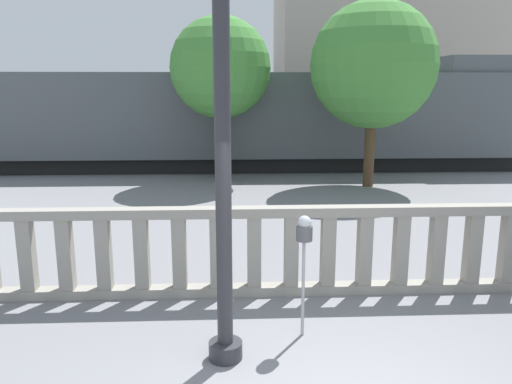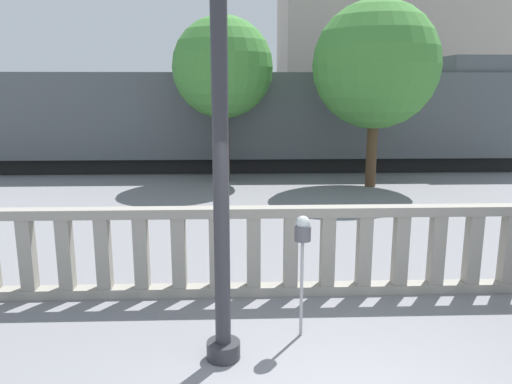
# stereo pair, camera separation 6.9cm
# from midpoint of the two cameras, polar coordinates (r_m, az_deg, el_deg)

# --- Properties ---
(balustrade) EXTENTS (13.14, 0.24, 1.34)m
(balustrade) POSITION_cam_midpoint_polar(r_m,az_deg,el_deg) (7.46, 6.35, -6.69)
(balustrade) COLOR gray
(balustrade) RESTS_ON ground
(lamppost) EXTENTS (0.38, 0.38, 6.06)m
(lamppost) POSITION_cam_midpoint_polar(r_m,az_deg,el_deg) (5.21, -3.80, 12.08)
(lamppost) COLOR #2D2D33
(lamppost) RESTS_ON ground
(parking_meter) EXTENTS (0.20, 0.20, 1.54)m
(parking_meter) POSITION_cam_midpoint_polar(r_m,az_deg,el_deg) (6.03, 5.68, -5.21)
(parking_meter) COLOR #99999E
(parking_meter) RESTS_ON ground
(train_near) EXTENTS (21.29, 2.86, 4.13)m
(train_near) POSITION_cam_midpoint_polar(r_m,az_deg,el_deg) (18.78, -1.64, 8.32)
(train_near) COLOR black
(train_near) RESTS_ON ground
(train_far) EXTENTS (22.15, 2.69, 4.27)m
(train_far) POSITION_cam_midpoint_polar(r_m,az_deg,el_deg) (33.30, 5.53, 9.95)
(train_far) COLOR black
(train_far) RESTS_ON ground
(building_block) EXTENTS (11.72, 7.08, 13.10)m
(building_block) POSITION_cam_midpoint_polar(r_m,az_deg,el_deg) (30.66, 14.60, 18.13)
(building_block) COLOR #ADA393
(building_block) RESTS_ON ground
(tree_left) EXTENTS (3.21, 3.21, 5.25)m
(tree_left) POSITION_cam_midpoint_polar(r_m,az_deg,el_deg) (16.29, -3.71, 13.93)
(tree_left) COLOR #4C3823
(tree_left) RESTS_ON ground
(tree_right) EXTENTS (3.79, 3.79, 5.58)m
(tree_right) POSITION_cam_midpoint_polar(r_m,az_deg,el_deg) (15.73, 13.65, 13.90)
(tree_right) COLOR #4C3823
(tree_right) RESTS_ON ground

